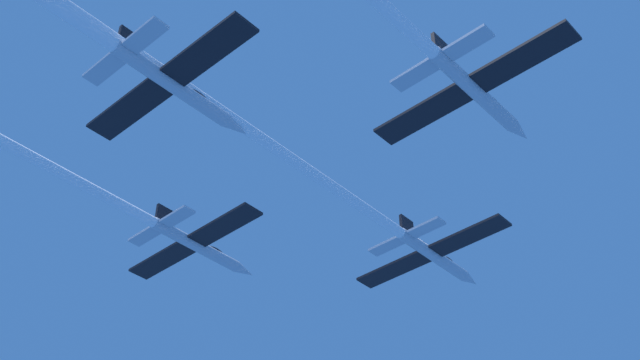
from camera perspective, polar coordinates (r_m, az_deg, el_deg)
name	(u,v)px	position (r m, az deg, el deg)	size (l,w,h in m)	color
jet_lead	(323,180)	(86.21, 0.19, -0.01)	(20.85, 68.53, 3.45)	#B2BAC6
jet_left_wing	(54,169)	(89.39, -18.10, 0.73)	(20.85, 67.87, 3.45)	#B2BAC6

